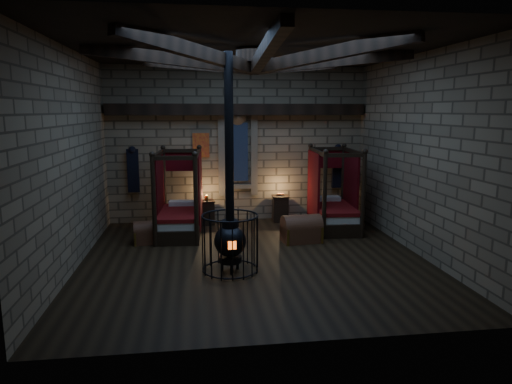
{
  "coord_description": "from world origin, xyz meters",
  "views": [
    {
      "loc": [
        -1.17,
        -8.96,
        3.03
      ],
      "look_at": [
        0.12,
        0.6,
        1.3
      ],
      "focal_mm": 32.0,
      "sensor_mm": 36.0,
      "label": 1
    }
  ],
  "objects": [
    {
      "name": "nightstand_right",
      "position": [
        1.13,
        3.1,
        0.37
      ],
      "size": [
        0.48,
        0.46,
        0.79
      ],
      "rotation": [
        0.0,
        0.0,
        -0.06
      ],
      "color": "black",
      "rests_on": "ground"
    },
    {
      "name": "stove",
      "position": [
        -0.54,
        -0.67,
        0.65
      ],
      "size": [
        1.08,
        1.08,
        4.05
      ],
      "rotation": [
        0.0,
        0.0,
        0.05
      ],
      "color": "black",
      "rests_on": "ground"
    },
    {
      "name": "bed_right",
      "position": [
        2.36,
        2.24,
        0.51
      ],
      "size": [
        1.15,
        2.02,
        2.04
      ],
      "rotation": [
        0.0,
        0.0,
        -0.06
      ],
      "color": "black",
      "rests_on": "ground"
    },
    {
      "name": "nightstand_left",
      "position": [
        -0.89,
        3.04,
        0.34
      ],
      "size": [
        0.46,
        0.44,
        0.8
      ],
      "rotation": [
        0.0,
        0.0,
        0.13
      ],
      "color": "black",
      "rests_on": "ground"
    },
    {
      "name": "bed_left",
      "position": [
        -1.57,
        2.14,
        0.51
      ],
      "size": [
        1.15,
        2.02,
        2.04
      ],
      "rotation": [
        0.0,
        0.0,
        -0.06
      ],
      "color": "black",
      "rests_on": "ground"
    },
    {
      "name": "trunk_left",
      "position": [
        -2.24,
        1.47,
        0.24
      ],
      "size": [
        0.77,
        0.54,
        0.53
      ],
      "rotation": [
        0.0,
        0.0,
        0.12
      ],
      "color": "#592F1C",
      "rests_on": "ground"
    },
    {
      "name": "room",
      "position": [
        -0.0,
        0.09,
        3.74
      ],
      "size": [
        7.02,
        7.02,
        4.29
      ],
      "color": "black",
      "rests_on": "ground"
    },
    {
      "name": "trunk_right",
      "position": [
        1.25,
        1.1,
        0.29
      ],
      "size": [
        0.95,
        0.66,
        0.65
      ],
      "rotation": [
        0.0,
        0.0,
        0.12
      ],
      "color": "#592F1C",
      "rests_on": "ground"
    }
  ]
}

